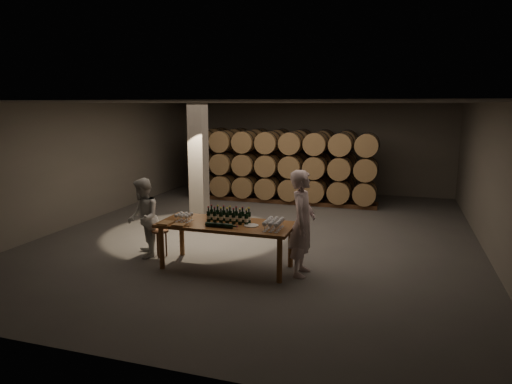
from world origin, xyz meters
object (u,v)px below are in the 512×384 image
(person_woman, at_px, (143,218))
(plate, at_px, (251,225))
(notebook_near, at_px, (179,225))
(person_man, at_px, (302,223))
(bottle_cluster, at_px, (229,217))
(stool, at_px, (160,235))
(tasting_table, at_px, (226,228))

(person_woman, bearing_deg, plate, 53.60)
(notebook_near, distance_m, person_man, 2.32)
(notebook_near, xyz_separation_m, person_man, (2.26, 0.53, 0.08))
(person_woman, bearing_deg, bottle_cluster, 56.04)
(bottle_cluster, height_order, stool, bottle_cluster)
(bottle_cluster, xyz_separation_m, person_man, (1.45, 0.03, -0.02))
(tasting_table, relative_size, plate, 9.44)
(plate, relative_size, stool, 0.48)
(stool, distance_m, person_man, 3.08)
(stool, bearing_deg, person_woman, -167.06)
(stool, bearing_deg, person_man, -1.82)
(tasting_table, height_order, notebook_near, notebook_near)
(plate, distance_m, person_woman, 2.43)
(person_man, relative_size, person_woman, 1.19)
(person_woman, bearing_deg, tasting_table, 53.95)
(notebook_near, bearing_deg, bottle_cluster, 28.51)
(tasting_table, distance_m, plate, 0.54)
(notebook_near, height_order, stool, notebook_near)
(tasting_table, distance_m, bottle_cluster, 0.23)
(bottle_cluster, distance_m, person_woman, 1.93)
(tasting_table, bearing_deg, plate, -5.09)
(tasting_table, bearing_deg, notebook_near, -150.80)
(notebook_near, distance_m, person_woman, 1.25)
(tasting_table, height_order, stool, tasting_table)
(tasting_table, relative_size, notebook_near, 10.66)
(tasting_table, bearing_deg, person_man, 3.72)
(plate, height_order, person_woman, person_woman)
(person_man, bearing_deg, notebook_near, 103.12)
(stool, distance_m, person_woman, 0.50)
(notebook_near, bearing_deg, plate, 13.07)
(tasting_table, height_order, person_woman, person_woman)
(plate, height_order, stool, plate)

